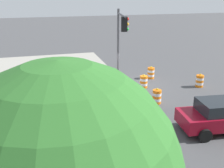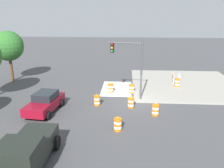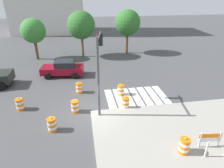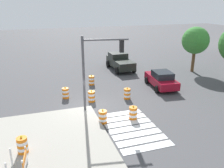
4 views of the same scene
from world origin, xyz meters
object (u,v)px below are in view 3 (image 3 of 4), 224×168
object	(u,v)px
traffic_barrel_crosswalk_end	(121,90)
traffic_barrel_far_curb	(52,125)
traffic_barrel_near_corner	(75,106)
traffic_light_pole	(99,59)
street_tree_streetside_near	(81,25)
traffic_barrel_median_near	(79,88)
street_tree_streetside_mid	(33,31)
street_tree_streetside_far	(128,23)
traffic_barrel_median_far	(125,103)
construction_barricade	(211,140)
traffic_barrel_lane_center	(20,104)
sports_car	(63,68)
traffic_barrel_on_sidewalk	(184,146)

from	to	relation	value
traffic_barrel_crosswalk_end	traffic_barrel_far_curb	distance (m)	6.63
traffic_barrel_near_corner	traffic_barrel_crosswalk_end	world-z (taller)	same
traffic_light_pole	street_tree_streetside_near	xyz separation A→B (m)	(-0.90, 13.41, 0.26)
traffic_barrel_median_near	street_tree_streetside_mid	bearing A→B (deg)	117.03
street_tree_streetside_far	street_tree_streetside_near	bearing A→B (deg)	-173.93
traffic_light_pole	traffic_barrel_median_far	bearing A→B (deg)	-10.23
construction_barricade	traffic_barrel_lane_center	bearing A→B (deg)	151.85
traffic_barrel_median_near	traffic_barrel_median_far	bearing A→B (deg)	-42.47
traffic_barrel_near_corner	traffic_barrel_far_curb	distance (m)	2.41
traffic_barrel_near_corner	street_tree_streetside_far	size ratio (longest dim) A/B	0.17
traffic_barrel_median_far	traffic_barrel_lane_center	world-z (taller)	same
sports_car	street_tree_streetside_far	bearing A→B (deg)	39.91
sports_car	street_tree_streetside_far	xyz separation A→B (m)	(8.52, 7.13, 3.41)
traffic_barrel_crosswalk_end	traffic_barrel_far_curb	size ratio (longest dim) A/B	1.00
traffic_barrel_near_corner	street_tree_streetside_far	bearing A→B (deg)	63.01
traffic_barrel_lane_center	traffic_barrel_median_far	bearing A→B (deg)	-8.08
street_tree_streetside_mid	street_tree_streetside_far	size ratio (longest dim) A/B	0.87
traffic_barrel_lane_center	traffic_light_pole	distance (m)	6.94
traffic_barrel_crosswalk_end	street_tree_streetside_far	world-z (taller)	street_tree_streetside_far
sports_car	traffic_barrel_on_sidewalk	world-z (taller)	sports_car
traffic_barrel_median_far	traffic_barrel_far_curb	size ratio (longest dim) A/B	1.00
traffic_barrel_crosswalk_end	traffic_light_pole	xyz separation A→B (m)	(-1.98, -1.84, 3.46)
street_tree_streetside_near	street_tree_streetside_mid	world-z (taller)	street_tree_streetside_near
street_tree_streetside_mid	traffic_barrel_lane_center	bearing A→B (deg)	-85.90
construction_barricade	street_tree_streetside_near	distance (m)	20.15
construction_barricade	street_tree_streetside_far	world-z (taller)	street_tree_streetside_far
traffic_barrel_on_sidewalk	street_tree_streetside_far	bearing A→B (deg)	85.76
traffic_barrel_on_sidewalk	traffic_barrel_median_far	bearing A→B (deg)	112.15
street_tree_streetside_far	traffic_barrel_median_near	bearing A→B (deg)	-121.61
traffic_barrel_far_curb	street_tree_streetside_far	bearing A→B (deg)	61.78
traffic_barrel_median_far	traffic_barrel_lane_center	xyz separation A→B (m)	(-7.85, 1.11, 0.00)
traffic_light_pole	street_tree_streetside_near	world-z (taller)	street_tree_streetside_near
traffic_barrel_median_near	construction_barricade	world-z (taller)	construction_barricade
construction_barricade	street_tree_streetside_far	distance (m)	19.77
sports_car	street_tree_streetside_near	bearing A→B (deg)	70.92
traffic_barrel_crosswalk_end	traffic_barrel_median_far	xyz separation A→B (m)	(-0.09, -2.18, 0.00)
traffic_light_pole	street_tree_streetside_mid	size ratio (longest dim) A/B	1.06
sports_car	traffic_barrel_near_corner	size ratio (longest dim) A/B	4.39
traffic_barrel_far_curb	street_tree_streetside_mid	world-z (taller)	street_tree_streetside_mid
traffic_barrel_crosswalk_end	street_tree_streetside_mid	xyz separation A→B (m)	(-8.84, 11.37, 3.18)
sports_car	traffic_barrel_near_corner	bearing A→B (deg)	-80.08
traffic_barrel_lane_center	traffic_barrel_on_sidewalk	world-z (taller)	traffic_barrel_on_sidewalk
sports_car	traffic_barrel_lane_center	world-z (taller)	sports_car
traffic_barrel_crosswalk_end	traffic_light_pole	distance (m)	4.39
street_tree_streetside_near	street_tree_streetside_far	size ratio (longest dim) A/B	1.00
traffic_light_pole	street_tree_streetside_far	size ratio (longest dim) A/B	0.92
traffic_barrel_far_curb	traffic_barrel_on_sidewalk	world-z (taller)	traffic_barrel_on_sidewalk
traffic_barrel_median_far	street_tree_streetside_far	distance (m)	15.31
traffic_barrel_on_sidewalk	sports_car	bearing A→B (deg)	119.85
traffic_barrel_median_near	traffic_barrel_on_sidewalk	bearing A→B (deg)	-56.18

